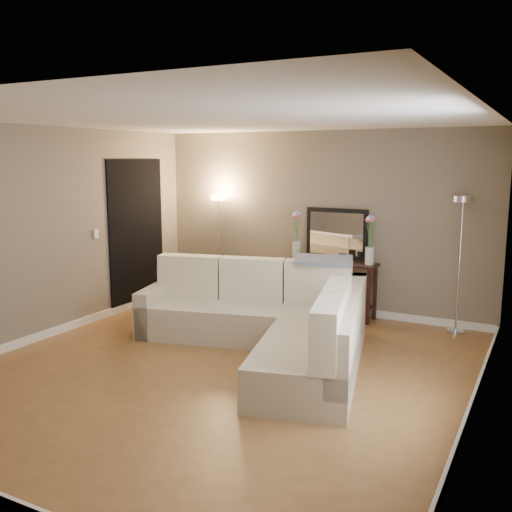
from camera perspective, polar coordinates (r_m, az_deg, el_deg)
The scene contains 21 objects.
floor at distance 6.17m, azimuth -3.53°, elevation -11.29°, with size 5.00×5.50×0.01m, color olive.
ceiling at distance 5.78m, azimuth -3.80°, elevation 13.65°, with size 5.00×5.50×0.01m, color white.
wall_back at distance 8.29m, azimuth 6.33°, elevation 3.39°, with size 5.00×0.02×2.60m, color #7A6F5E.
wall_left at distance 7.45m, azimuth -20.40°, elevation 2.12°, with size 0.02×5.50×2.60m, color #7A6F5E.
wall_right at distance 5.02m, azimuth 21.60°, elevation -1.37°, with size 0.02×5.50×2.60m, color #7A6F5E.
baseboard_back at distance 8.50m, azimuth 6.11°, elevation -5.03°, with size 5.00×0.03×0.10m, color white.
baseboard_left at distance 7.68m, azimuth -19.72°, elevation -7.17°, with size 0.03×5.50×0.10m, color white.
baseboard_right at distance 5.39m, azimuth 20.47°, elevation -14.50°, with size 0.03×5.50×0.10m, color white.
doorway at distance 8.67m, azimuth -11.83°, elevation 2.18°, with size 0.02×1.20×2.20m, color black.
switch_plate at distance 8.02m, azimuth -15.71°, elevation 2.15°, with size 0.02×0.08×0.12m, color white.
sectional_sofa at distance 6.63m, azimuth 1.70°, elevation -6.48°, with size 3.29×2.78×0.97m.
throw_blanket at distance 7.06m, azimuth 6.79°, elevation -0.41°, with size 0.69×0.40×0.05m, color slate.
console_table at distance 8.12m, azimuth 6.99°, elevation -2.86°, with size 1.30×0.40×0.79m.
leaning_mirror at distance 8.12m, azimuth 8.07°, elevation 2.24°, with size 0.91×0.08×0.71m.
table_decor at distance 7.99m, azimuth 7.45°, elevation -0.29°, with size 0.55×0.13×0.13m.
flower_vase_left at distance 8.20m, azimuth 4.09°, elevation 1.83°, with size 0.15×0.12×0.68m.
flower_vase_right at distance 7.79m, azimuth 11.32°, elevation 1.25°, with size 0.15×0.12×0.68m.
floor_lamp_lit at distance 8.82m, azimuth -3.73°, elevation 2.93°, with size 0.26×0.26×1.65m.
floor_lamp_unlit at distance 7.55m, azimuth 19.83°, elevation 1.79°, with size 0.32×0.32×1.76m.
charcoal_rug at distance 8.85m, azimuth -5.38°, elevation -4.71°, with size 1.08×0.81×0.01m, color black.
black_bag at distance 8.87m, azimuth -6.62°, elevation -3.38°, with size 0.31×0.22×0.20m, color black.
Camera 1 is at (3.01, -4.92, 2.21)m, focal length 40.00 mm.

